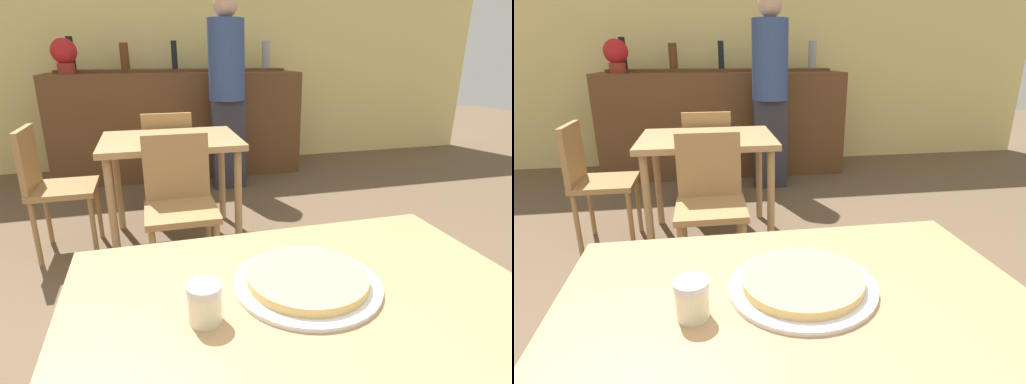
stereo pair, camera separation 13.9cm
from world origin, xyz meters
The scene contains 12 objects.
wall_back centered at (0.00, 4.20, 1.40)m, with size 8.00×0.05×2.80m.
dining_table_near centered at (0.00, 0.00, 0.66)m, with size 1.15×0.88×0.73m.
dining_table_far centered at (-0.19, 2.00, 0.65)m, with size 0.91×0.72×0.75m.
bar_counter centered at (0.00, 3.70, 0.55)m, with size 2.60×0.56×1.10m.
bar_back_shelf centered at (0.02, 3.84, 1.17)m, with size 2.39×0.24×0.35m.
chair_far_side_front centered at (-0.19, 1.47, 0.51)m, with size 0.40×0.40×0.86m.
chair_far_side_back centered at (-0.19, 2.54, 0.51)m, with size 0.40×0.40×0.86m.
chair_far_side_left centered at (-0.98, 2.00, 0.51)m, with size 0.40×0.40×0.86m.
pizza_tray centered at (0.02, 0.10, 0.75)m, with size 0.37×0.37×0.04m.
cheese_shaker centered at (-0.25, 0.02, 0.78)m, with size 0.08×0.08×0.09m.
person_standing centered at (0.42, 3.12, 0.99)m, with size 0.34×0.34×1.82m.
potted_plant centered at (-1.05, 3.65, 1.29)m, with size 0.24×0.24×0.33m.
Camera 2 is at (-0.20, -0.75, 1.29)m, focal length 28.00 mm.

